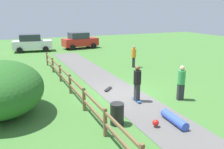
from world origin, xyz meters
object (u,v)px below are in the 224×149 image
(parked_car_white, at_px, (32,43))
(bystander_orange, at_px, (134,56))
(skater_riding, at_px, (137,82))
(parked_car_red, at_px, (80,40))
(trash_bin, at_px, (117,114))
(skater_fallen, at_px, (173,120))
(skateboard_loose, at_px, (108,89))
(bystander_green, at_px, (181,81))
(bush_large, at_px, (1,89))

(parked_car_white, bearing_deg, bystander_orange, -59.50)
(skater_riding, height_order, parked_car_red, parked_car_red)
(trash_bin, relative_size, skater_fallen, 0.60)
(skater_riding, relative_size, skater_fallen, 1.23)
(skateboard_loose, bearing_deg, bystander_orange, 47.43)
(bystander_green, distance_m, parked_car_red, 18.79)
(bush_large, height_order, bystander_orange, bush_large)
(skateboard_loose, bearing_deg, trash_bin, -108.16)
(bystander_orange, relative_size, parked_car_white, 0.40)
(skateboard_loose, relative_size, bystander_green, 0.39)
(parked_car_red, relative_size, parked_car_white, 1.00)
(skater_fallen, height_order, bystander_green, bystander_green)
(bush_large, relative_size, bystander_orange, 2.54)
(skater_fallen, bearing_deg, skateboard_loose, 98.32)
(trash_bin, bearing_deg, skateboard_loose, 71.84)
(parked_car_red, bearing_deg, skateboard_loose, -100.77)
(skateboard_loose, relative_size, parked_car_white, 0.16)
(bush_large, xyz_separation_m, skater_riding, (6.21, -1.08, -0.14))
(bush_large, relative_size, parked_car_red, 1.00)
(trash_bin, distance_m, bystander_green, 4.36)
(bush_large, height_order, skateboard_loose, bush_large)
(trash_bin, xyz_separation_m, skateboard_loose, (1.34, 4.08, -0.36))
(bush_large, height_order, parked_car_white, bush_large)
(bystander_orange, height_order, parked_car_red, parked_car_red)
(bystander_green, bearing_deg, skater_riding, 162.35)
(bystander_orange, bearing_deg, trash_bin, -122.58)
(bystander_orange, bearing_deg, bystander_green, -100.30)
(skater_riding, relative_size, bystander_green, 1.02)
(parked_car_white, bearing_deg, skateboard_loose, -81.01)
(skater_riding, relative_size, parked_car_white, 0.43)
(parked_car_red, bearing_deg, skater_riding, -97.49)
(skater_riding, xyz_separation_m, skater_fallen, (0.09, -2.78, -0.86))
(bush_large, distance_m, skateboard_loose, 5.79)
(skater_riding, bearing_deg, skater_fallen, -88.17)
(skater_riding, height_order, parked_car_white, parked_car_white)
(skater_riding, distance_m, skateboard_loose, 2.50)
(skateboard_loose, height_order, parked_car_red, parked_car_red)
(bush_large, height_order, trash_bin, bush_large)
(skater_riding, xyz_separation_m, parked_car_white, (-3.16, 18.11, -0.10))
(trash_bin, distance_m, bystander_orange, 10.25)
(skater_riding, height_order, skater_fallen, skater_riding)
(trash_bin, height_order, skater_riding, skater_riding)
(skater_riding, relative_size, bystander_orange, 1.08)
(trash_bin, bearing_deg, skater_riding, 43.33)
(skater_fallen, height_order, parked_car_white, parked_car_white)
(parked_car_white, bearing_deg, skater_fallen, -81.17)
(bush_large, bearing_deg, bystander_green, -11.96)
(skater_fallen, bearing_deg, bystander_orange, 70.16)
(trash_bin, relative_size, bystander_green, 0.49)
(skater_riding, distance_m, parked_car_red, 18.26)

